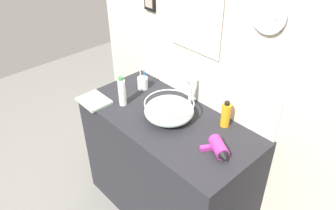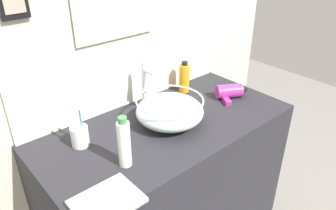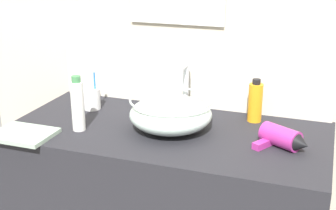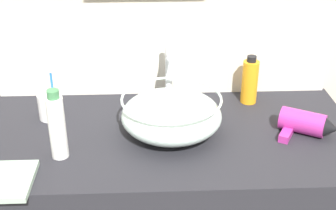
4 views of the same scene
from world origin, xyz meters
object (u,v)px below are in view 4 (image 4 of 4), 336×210
Objects in this scene: faucet at (169,70)px; hair_drier at (307,124)px; shampoo_bottle at (57,126)px; lotion_bottle at (250,81)px; toothbrush_cup at (49,105)px; glass_bowl_sink at (171,115)px.

faucet reaches higher than hair_drier.
shampoo_bottle reaches higher than lotion_bottle.
glass_bowl_sink is at bearing -16.24° from toothbrush_cup.
hair_drier is 0.77m from shampoo_bottle.
hair_drier is 0.94× the size of shampoo_bottle.
lotion_bottle is at bearing 27.43° from shampoo_bottle.
lotion_bottle reaches higher than hair_drier.
faucet is 1.32× the size of toothbrush_cup.
faucet is at bearing 154.39° from hair_drier.
lotion_bottle is at bearing 7.42° from toothbrush_cup.
glass_bowl_sink is at bearing 177.32° from hair_drier.
shampoo_bottle is at bearing -172.89° from hair_drier.
lotion_bottle is (-0.14, 0.23, 0.05)m from hair_drier.
lotion_bottle is at bearing 121.51° from hair_drier.
glass_bowl_sink is at bearing 19.03° from shampoo_bottle.
glass_bowl_sink is 1.25× the size of faucet.
hair_drier is 0.27m from lotion_bottle.
faucet is (0.00, 0.18, 0.07)m from glass_bowl_sink.
shampoo_bottle is at bearing -152.57° from lotion_bottle.
faucet reaches higher than lotion_bottle.
shampoo_bottle is at bearing -138.05° from faucet.
faucet is at bearing -175.49° from lotion_bottle.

